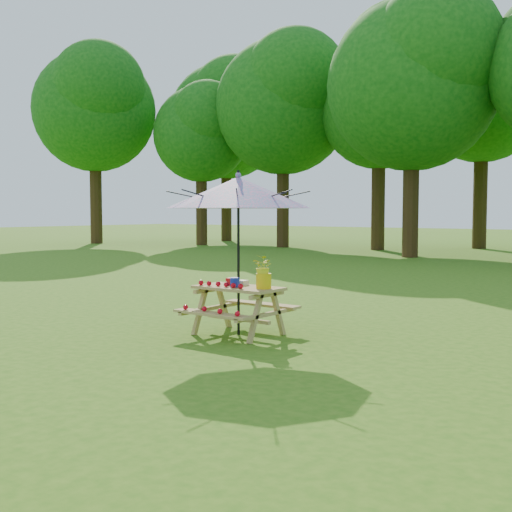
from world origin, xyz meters
The scene contains 5 objects.
picnic_table centered at (-3.03, 4.91, 0.33)m, with size 1.20×1.32×0.67m.
patio_umbrella centered at (-3.03, 4.91, 1.95)m, with size 2.22×2.22×2.25m.
produce_bins centered at (-3.09, 4.93, 0.72)m, with size 0.31×0.36×0.13m.
tomatoes_row centered at (-3.18, 4.73, 0.71)m, with size 0.77×0.13×0.07m, color red, non-canonical shape.
flower_bucket centered at (-2.60, 4.91, 0.91)m, with size 0.29×0.26×0.45m.
Camera 1 is at (2.41, -1.91, 1.70)m, focal length 45.00 mm.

